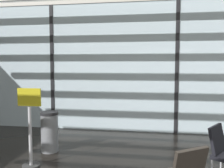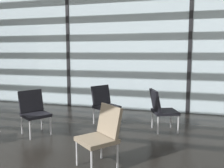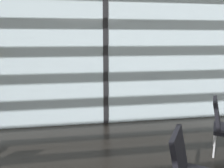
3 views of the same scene
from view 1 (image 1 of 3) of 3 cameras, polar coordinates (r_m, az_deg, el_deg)
The scene contains 6 objects.
glass_curtain_wall at distance 6.75m, azimuth 14.92°, elevation 3.68°, with size 14.00×0.08×3.55m, color silver.
window_mullion_0 at distance 7.28m, azimuth -13.71°, elevation 3.76°, with size 0.10×0.12×3.55m, color black.
window_mullion_1 at distance 6.75m, azimuth 14.92°, elevation 3.68°, with size 0.10×0.12×3.55m, color black.
parked_airplane at distance 11.47m, azimuth 10.09°, elevation 6.71°, with size 11.07×4.60×4.60m.
trash_bin at distance 5.46m, azimuth -14.43°, elevation -10.73°, with size 0.38×0.38×0.86m.
info_sign at distance 4.72m, azimuth -18.64°, elevation -10.19°, with size 0.44×0.32×1.44m.
Camera 1 is at (-0.68, -1.51, 1.87)m, focal length 39.02 mm.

